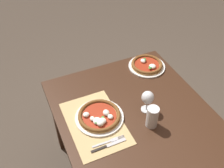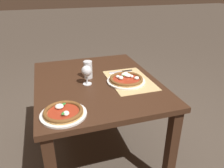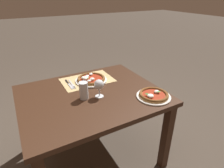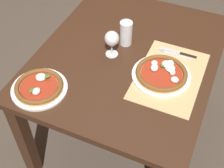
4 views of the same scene
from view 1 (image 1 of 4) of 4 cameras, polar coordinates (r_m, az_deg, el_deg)
The scene contains 8 objects.
dining_table at distance 1.75m, azimuth 5.43°, elevation -9.60°, with size 1.18×0.96×0.74m.
paper_placemat at distance 1.64m, azimuth -3.71°, elevation -8.43°, with size 0.49×0.32×0.00m, color tan.
pizza_near at distance 1.65m, azimuth -2.76°, elevation -7.01°, with size 0.31×0.31×0.05m.
pizza_far at distance 2.04m, azimuth 7.62°, elevation 4.12°, with size 0.28×0.28×0.05m.
wine_glass at distance 1.65m, azimuth 7.78°, elevation -3.09°, with size 0.08×0.08×0.16m.
pint_glass at distance 1.60m, azimuth 8.76°, elevation -7.17°, with size 0.07×0.07×0.15m.
fork at distance 1.55m, azimuth -0.70°, elevation -12.39°, with size 0.02×0.20×0.00m.
knife at distance 1.53m, azimuth -0.72°, elevation -13.21°, with size 0.02×0.22×0.01m.
Camera 1 is at (0.92, -0.59, 2.01)m, focal length 42.00 mm.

